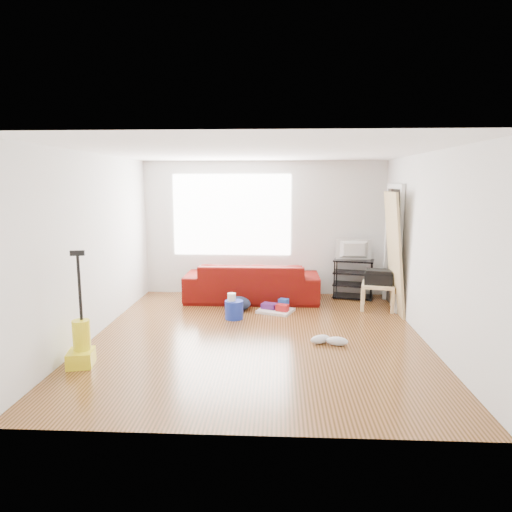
{
  "coord_description": "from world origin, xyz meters",
  "views": [
    {
      "loc": [
        0.28,
        -6.03,
        2.11
      ],
      "look_at": [
        -0.05,
        0.6,
        1.03
      ],
      "focal_mm": 32.0,
      "sensor_mm": 36.0,
      "label": 1
    }
  ],
  "objects_px": {
    "side_table": "(378,288)",
    "bucket": "(234,319)",
    "sofa": "(252,300)",
    "tv_stand": "(353,278)",
    "cleaning_tray": "(277,308)",
    "backpack": "(239,310)",
    "vacuum": "(81,344)"
  },
  "relations": [
    {
      "from": "sofa",
      "to": "tv_stand",
      "type": "height_order",
      "value": "tv_stand"
    },
    {
      "from": "backpack",
      "to": "vacuum",
      "type": "bearing_deg",
      "value": -104.79
    },
    {
      "from": "sofa",
      "to": "backpack",
      "type": "relative_size",
      "value": 5.71
    },
    {
      "from": "bucket",
      "to": "vacuum",
      "type": "bearing_deg",
      "value": -129.91
    },
    {
      "from": "tv_stand",
      "to": "cleaning_tray",
      "type": "bearing_deg",
      "value": -130.8
    },
    {
      "from": "side_table",
      "to": "bucket",
      "type": "relative_size",
      "value": 2.18
    },
    {
      "from": "tv_stand",
      "to": "side_table",
      "type": "bearing_deg",
      "value": -53.3
    },
    {
      "from": "side_table",
      "to": "vacuum",
      "type": "distance_m",
      "value": 4.73
    },
    {
      "from": "backpack",
      "to": "sofa",
      "type": "bearing_deg",
      "value": 93.34
    },
    {
      "from": "vacuum",
      "to": "backpack",
      "type": "bearing_deg",
      "value": 44.21
    },
    {
      "from": "tv_stand",
      "to": "vacuum",
      "type": "distance_m",
      "value": 4.93
    },
    {
      "from": "tv_stand",
      "to": "side_table",
      "type": "xyz_separation_m",
      "value": [
        0.3,
        -0.71,
        -0.0
      ]
    },
    {
      "from": "sofa",
      "to": "tv_stand",
      "type": "bearing_deg",
      "value": -171.65
    },
    {
      "from": "tv_stand",
      "to": "bucket",
      "type": "xyz_separation_m",
      "value": [
        -2.06,
        -1.41,
        -0.36
      ]
    },
    {
      "from": "vacuum",
      "to": "cleaning_tray",
      "type": "bearing_deg",
      "value": 34.24
    },
    {
      "from": "side_table",
      "to": "bucket",
      "type": "height_order",
      "value": "side_table"
    },
    {
      "from": "bucket",
      "to": "cleaning_tray",
      "type": "xyz_separation_m",
      "value": [
        0.66,
        0.42,
        0.06
      ]
    },
    {
      "from": "sofa",
      "to": "bucket",
      "type": "distance_m",
      "value": 1.16
    },
    {
      "from": "backpack",
      "to": "vacuum",
      "type": "height_order",
      "value": "vacuum"
    },
    {
      "from": "tv_stand",
      "to": "side_table",
      "type": "distance_m",
      "value": 0.77
    },
    {
      "from": "sofa",
      "to": "bucket",
      "type": "height_order",
      "value": "sofa"
    },
    {
      "from": "side_table",
      "to": "tv_stand",
      "type": "bearing_deg",
      "value": 112.82
    },
    {
      "from": "bucket",
      "to": "backpack",
      "type": "relative_size",
      "value": 0.69
    },
    {
      "from": "side_table",
      "to": "cleaning_tray",
      "type": "height_order",
      "value": "side_table"
    },
    {
      "from": "side_table",
      "to": "backpack",
      "type": "distance_m",
      "value": 2.37
    },
    {
      "from": "cleaning_tray",
      "to": "vacuum",
      "type": "relative_size",
      "value": 0.49
    },
    {
      "from": "bucket",
      "to": "vacuum",
      "type": "height_order",
      "value": "vacuum"
    },
    {
      "from": "bucket",
      "to": "cleaning_tray",
      "type": "distance_m",
      "value": 0.79
    },
    {
      "from": "sofa",
      "to": "vacuum",
      "type": "relative_size",
      "value": 1.77
    },
    {
      "from": "backpack",
      "to": "vacuum",
      "type": "relative_size",
      "value": 0.31
    },
    {
      "from": "tv_stand",
      "to": "cleaning_tray",
      "type": "xyz_separation_m",
      "value": [
        -1.39,
        -0.99,
        -0.31
      ]
    },
    {
      "from": "backpack",
      "to": "vacuum",
      "type": "distance_m",
      "value": 2.9
    }
  ]
}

